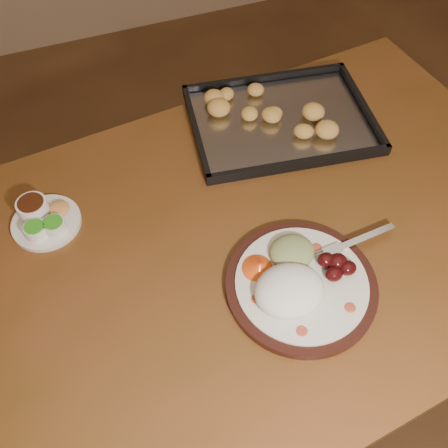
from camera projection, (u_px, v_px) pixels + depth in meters
name	position (u px, v px, depth m)	size (l,w,h in m)	color
ground	(306.00, 336.00, 1.72)	(4.00, 4.00, 0.00)	brown
dining_table	(232.00, 269.00, 1.13)	(1.59, 1.06, 0.75)	brown
dinner_plate	(298.00, 282.00, 0.97)	(0.39, 0.30, 0.07)	black
condiment_saucer	(43.00, 219.00, 1.06)	(0.15, 0.15, 0.05)	silver
baking_tray	(281.00, 119.00, 1.25)	(0.49, 0.39, 0.05)	black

